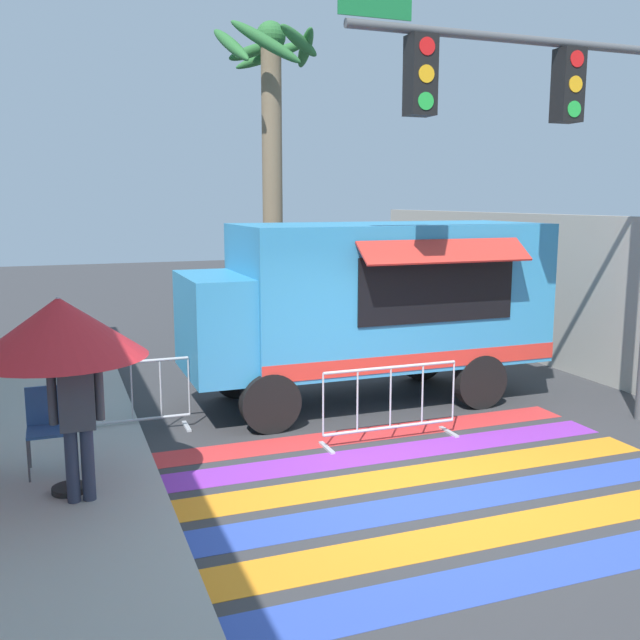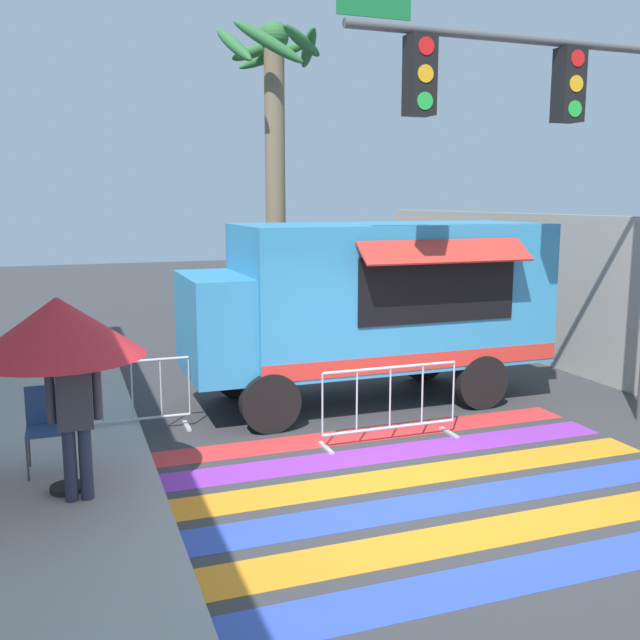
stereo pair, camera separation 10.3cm
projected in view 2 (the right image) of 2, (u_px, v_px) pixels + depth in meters
name	position (u px, v px, depth m)	size (l,w,h in m)	color
ground_plane	(410.00, 481.00, 8.04)	(60.00, 60.00, 0.00)	#38383A
concrete_wall_right	(601.00, 299.00, 12.33)	(0.20, 16.00, 2.87)	#A39E93
crosswalk_painted	(420.00, 489.00, 7.81)	(6.40, 4.36, 0.01)	#334FB2
food_truck	(364.00, 300.00, 10.94)	(5.53, 2.50, 2.78)	#338CBF
traffic_signal_pole	(566.00, 134.00, 9.05)	(4.84, 0.29, 5.55)	#515456
patio_umbrella	(58.00, 328.00, 7.15)	(1.73, 1.73, 2.05)	black
folding_chair	(48.00, 420.00, 7.98)	(0.47, 0.47, 0.94)	#4C4C51
vendor_person	(75.00, 414.00, 7.07)	(0.53, 0.21, 1.60)	#2D3347
barricade_front	(390.00, 405.00, 9.30)	(1.91, 0.44, 1.01)	#B7BABF
barricade_side	(132.00, 398.00, 9.64)	(1.57, 0.44, 1.01)	#B7BABF
palm_tree	(274.00, 139.00, 14.62)	(2.22, 2.28, 6.67)	#7A664C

